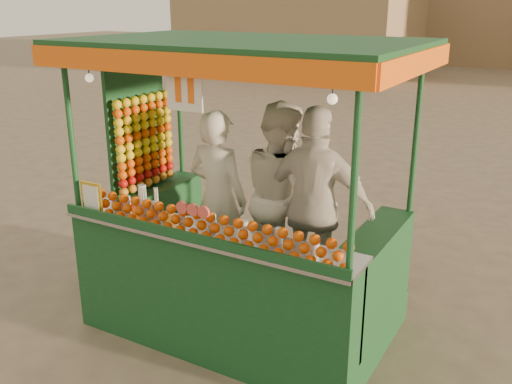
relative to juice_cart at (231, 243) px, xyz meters
The scene contains 6 objects.
ground 0.94m from the juice_cart, 12.68° to the right, with size 90.00×90.00×0.00m, color brown.
building_left 21.91m from the juice_cart, 113.82° to the left, with size 10.00×6.00×6.00m, color #937353.
juice_cart is the anchor object (origin of this frame).
vendor_left 0.52m from the juice_cart, 140.22° to the left, with size 0.68×0.46×1.83m.
vendor_middle 0.71m from the juice_cart, 63.24° to the left, with size 1.17×1.18×1.92m.
vendor_right 0.90m from the juice_cart, 28.80° to the left, with size 1.18×0.61×1.94m.
Camera 1 is at (2.53, -4.25, 3.16)m, focal length 39.71 mm.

